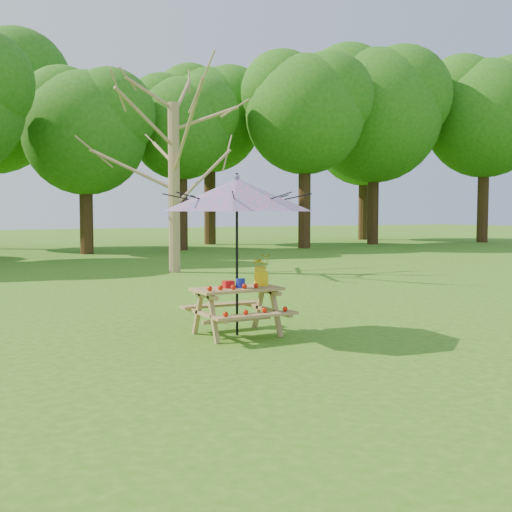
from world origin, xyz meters
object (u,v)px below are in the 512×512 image
bare_tree (173,31)px  patio_umbrella (237,195)px  flower_bucket (261,269)px  picnic_table (237,312)px

bare_tree → patio_umbrella: 10.61m
bare_tree → flower_bucket: bare_tree is taller
bare_tree → patio_umbrella: bare_tree is taller
patio_umbrella → flower_bucket: patio_umbrella is taller
flower_bucket → patio_umbrella: bearing=-171.2°
bare_tree → patio_umbrella: bearing=-106.0°
patio_umbrella → bare_tree: bearing=74.0°
picnic_table → patio_umbrella: 1.62m
bare_tree → picnic_table: (-2.62, -9.12, -6.37)m
bare_tree → patio_umbrella: (-2.62, -9.12, -4.75)m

